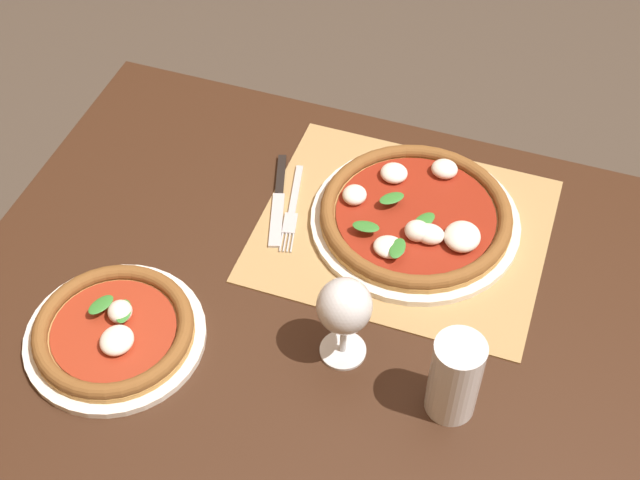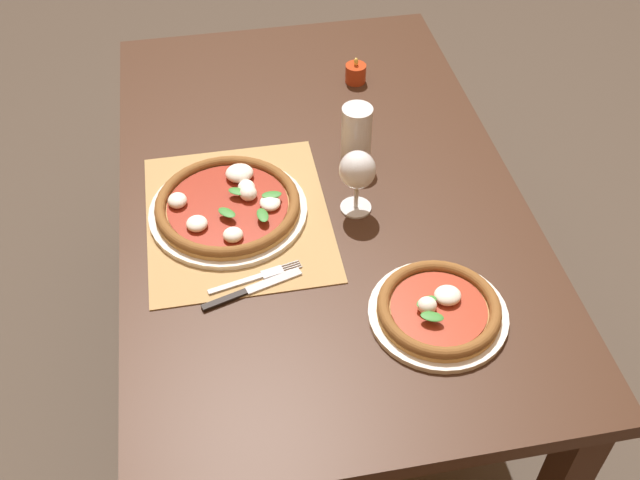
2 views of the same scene
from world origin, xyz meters
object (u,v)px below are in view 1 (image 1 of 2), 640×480
at_px(pizza_near, 416,216).
at_px(fork, 293,208).
at_px(pint_glass, 455,378).
at_px(wine_glass, 344,309).
at_px(knife, 279,200).
at_px(pizza_far, 114,332).

bearing_deg(pizza_near, fork, 9.62).
distance_m(pizza_near, pint_glass, 0.35).
distance_m(wine_glass, knife, 0.34).
bearing_deg(pint_glass, pizza_near, -66.81).
bearing_deg(wine_glass, pizza_far, 15.41).
bearing_deg(pizza_far, wine_glass, -164.59).
xyz_separation_m(pizza_near, pizza_far, (0.37, 0.37, -0.00)).
distance_m(fork, knife, 0.03).
xyz_separation_m(pint_glass, knife, (0.37, -0.29, -0.06)).
distance_m(pizza_near, pizza_far, 0.52).
height_order(pizza_near, wine_glass, wine_glass).
distance_m(pint_glass, fork, 0.45).
height_order(pizza_far, wine_glass, wine_glass).
bearing_deg(pizza_far, fork, -115.33).
height_order(pizza_near, knife, pizza_near).
bearing_deg(pint_glass, knife, -38.28).
height_order(wine_glass, pint_glass, wine_glass).
bearing_deg(knife, pint_glass, 141.72).
bearing_deg(pizza_near, pint_glass, 113.19).
height_order(pint_glass, knife, pint_glass).
distance_m(wine_glass, pint_glass, 0.18).
bearing_deg(wine_glass, pizza_near, -97.21).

